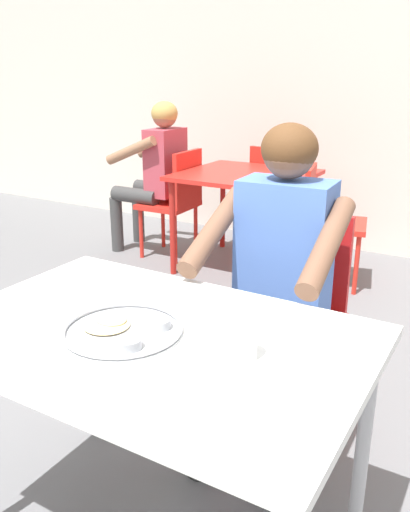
# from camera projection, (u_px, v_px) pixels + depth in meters

# --- Properties ---
(table_foreground) EXTENTS (1.19, 0.78, 0.75)m
(table_foreground) POSITION_uv_depth(u_px,v_px,m) (151.00, 356.00, 1.49)
(table_foreground) COLOR white
(table_foreground) RESTS_ON ground
(thali_tray) EXTENTS (0.33, 0.33, 0.03)m
(thali_tray) POSITION_uv_depth(u_px,v_px,m) (123.00, 329.00, 1.46)
(thali_tray) COLOR #B7BABF
(thali_tray) RESTS_ON table_foreground
(drinking_cup) EXTENTS (0.08, 0.08, 0.11)m
(drinking_cup) POSITION_uv_depth(u_px,v_px,m) (241.00, 337.00, 1.32)
(drinking_cup) COLOR white
(drinking_cup) RESTS_ON table_foreground
(chair_foreground) EXTENTS (0.44, 0.43, 0.88)m
(chair_foreground) POSITION_uv_depth(u_px,v_px,m) (292.00, 303.00, 2.22)
(chair_foreground) COLOR red
(chair_foreground) RESTS_ON ground
(diner_foreground) EXTENTS (0.51, 0.57, 1.26)m
(diner_foreground) POSITION_uv_depth(u_px,v_px,m) (276.00, 266.00, 1.96)
(diner_foreground) COLOR #2A2A2A
(diner_foreground) RESTS_ON ground
(table_background_red) EXTENTS (0.90, 0.87, 0.73)m
(table_background_red) POSITION_uv_depth(u_px,v_px,m) (245.00, 184.00, 3.90)
(table_background_red) COLOR red
(table_background_red) RESTS_ON ground
(chair_red_left) EXTENTS (0.41, 0.41, 0.86)m
(chair_red_left) POSITION_uv_depth(u_px,v_px,m) (177.00, 197.00, 4.20)
(chair_red_left) COLOR red
(chair_red_left) RESTS_ON ground
(chair_red_right) EXTENTS (0.49, 0.49, 0.82)m
(chair_red_right) POSITION_uv_depth(u_px,v_px,m) (325.00, 216.00, 3.67)
(chair_red_right) COLOR red
(chair_red_right) RESTS_ON ground
(chair_red_far) EXTENTS (0.46, 0.46, 0.85)m
(chair_red_far) POSITION_uv_depth(u_px,v_px,m) (276.00, 189.00, 4.44)
(chair_red_far) COLOR red
(chair_red_far) RESTS_ON ground
(patron_background) EXTENTS (0.56, 0.50, 1.21)m
(patron_background) POSITION_uv_depth(u_px,v_px,m) (156.00, 165.00, 4.25)
(patron_background) COLOR #3B3B3B
(patron_background) RESTS_ON ground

